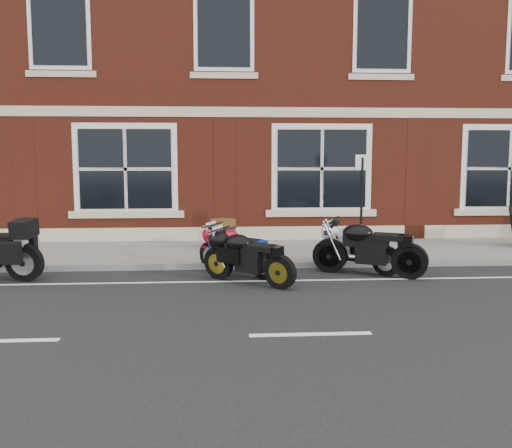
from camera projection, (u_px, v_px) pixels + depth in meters
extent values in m
plane|color=black|center=(284.00, 283.00, 10.37)|extent=(80.00, 80.00, 0.00)
cube|color=slate|center=(269.00, 252.00, 13.33)|extent=(30.00, 3.00, 0.12)
cube|color=slate|center=(276.00, 265.00, 11.77)|extent=(30.00, 0.16, 0.12)
cube|color=maroon|center=(250.00, 50.00, 20.05)|extent=(24.00, 12.00, 12.00)
cylinder|color=black|center=(26.00, 262.00, 10.51)|extent=(0.73, 0.27, 0.71)
cube|color=black|center=(3.00, 237.00, 10.51)|extent=(0.65, 0.40, 0.11)
cylinder|color=black|center=(213.00, 256.00, 11.51)|extent=(0.52, 0.50, 0.60)
cylinder|color=black|center=(265.00, 264.00, 10.65)|extent=(0.52, 0.50, 0.60)
cube|color=black|center=(236.00, 243.00, 11.07)|extent=(0.69, 0.68, 0.21)
ellipsoid|color=#BC082A|center=(231.00, 237.00, 11.15)|extent=(0.61, 0.61, 0.30)
cube|color=black|center=(251.00, 241.00, 10.83)|extent=(0.54, 0.53, 0.09)
cylinder|color=black|center=(220.00, 263.00, 10.71)|extent=(0.55, 0.49, 0.61)
cylinder|color=black|center=(281.00, 272.00, 9.90)|extent=(0.55, 0.49, 0.61)
cube|color=black|center=(247.00, 249.00, 10.29)|extent=(0.73, 0.67, 0.21)
ellipsoid|color=black|center=(241.00, 242.00, 10.36)|extent=(0.63, 0.61, 0.31)
cube|color=black|center=(264.00, 247.00, 10.06)|extent=(0.56, 0.53, 0.10)
cylinder|color=black|center=(331.00, 253.00, 11.89)|extent=(0.48, 0.52, 0.59)
cylinder|color=black|center=(387.00, 261.00, 10.97)|extent=(0.48, 0.52, 0.59)
cube|color=black|center=(356.00, 241.00, 11.42)|extent=(0.66, 0.69, 0.20)
ellipsoid|color=silver|center=(351.00, 235.00, 11.51)|extent=(0.59, 0.60, 0.29)
cube|color=black|center=(372.00, 239.00, 11.16)|extent=(0.52, 0.54, 0.09)
cylinder|color=black|center=(330.00, 255.00, 11.31)|extent=(0.67, 0.43, 0.68)
cylinder|color=black|center=(410.00, 261.00, 10.70)|extent=(0.67, 0.43, 0.68)
cube|color=black|center=(367.00, 239.00, 10.98)|extent=(0.88, 0.62, 0.23)
ellipsoid|color=black|center=(359.00, 232.00, 11.03)|extent=(0.71, 0.61, 0.34)
cube|color=black|center=(389.00, 236.00, 10.80)|extent=(0.65, 0.51, 0.11)
cylinder|color=#542416|center=(223.00, 234.00, 13.43)|extent=(0.60, 0.60, 0.70)
cylinder|color=black|center=(223.00, 241.00, 13.45)|extent=(0.63, 0.63, 0.05)
cylinder|color=black|center=(223.00, 227.00, 13.41)|extent=(0.63, 0.63, 0.05)
cylinder|color=black|center=(361.00, 207.00, 12.36)|extent=(0.06, 0.06, 2.15)
cube|color=silver|center=(362.00, 162.00, 12.24)|extent=(0.31, 0.06, 0.31)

